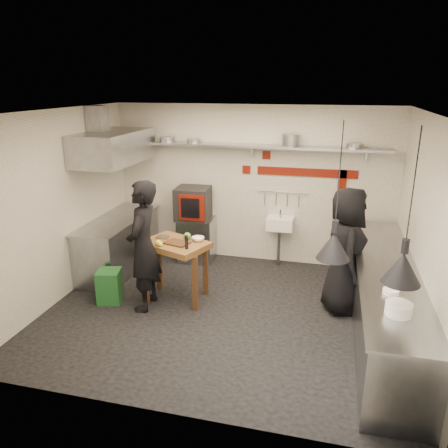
% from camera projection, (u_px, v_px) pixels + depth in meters
% --- Properties ---
extents(floor, '(5.00, 5.00, 0.00)m').
position_uv_depth(floor, '(223.00, 312.00, 6.29)').
color(floor, black).
rests_on(floor, ground).
extents(ceiling, '(5.00, 5.00, 0.00)m').
position_uv_depth(ceiling, '(223.00, 112.00, 5.42)').
color(ceiling, silver).
rests_on(ceiling, floor).
extents(wall_back, '(5.00, 0.04, 2.80)m').
position_uv_depth(wall_back, '(252.00, 185.00, 7.79)').
color(wall_back, silver).
rests_on(wall_back, floor).
extents(wall_front, '(5.00, 0.04, 2.80)m').
position_uv_depth(wall_front, '(166.00, 287.00, 3.92)').
color(wall_front, silver).
rests_on(wall_front, floor).
extents(wall_left, '(0.04, 4.20, 2.80)m').
position_uv_depth(wall_left, '(59.00, 207.00, 6.43)').
color(wall_left, silver).
rests_on(wall_left, floor).
extents(wall_right, '(0.04, 4.20, 2.80)m').
position_uv_depth(wall_right, '(423.00, 234.00, 5.28)').
color(wall_right, silver).
rests_on(wall_right, floor).
extents(red_band_horiz, '(1.70, 0.02, 0.14)m').
position_uv_depth(red_band_horiz, '(307.00, 172.00, 7.47)').
color(red_band_horiz, '#661208').
rests_on(red_band_horiz, wall_back).
extents(red_band_vert, '(0.14, 0.02, 1.10)m').
position_uv_depth(red_band_vert, '(340.00, 202.00, 7.48)').
color(red_band_vert, '#661208').
rests_on(red_band_vert, wall_back).
extents(red_tile_a, '(0.14, 0.02, 0.14)m').
position_uv_depth(red_tile_a, '(267.00, 155.00, 7.55)').
color(red_tile_a, '#661208').
rests_on(red_tile_a, wall_back).
extents(red_tile_b, '(0.14, 0.02, 0.14)m').
position_uv_depth(red_tile_b, '(246.00, 170.00, 7.71)').
color(red_tile_b, '#661208').
rests_on(red_tile_b, wall_back).
extents(back_shelf, '(4.60, 0.34, 0.04)m').
position_uv_depth(back_shelf, '(251.00, 146.00, 7.41)').
color(back_shelf, gray).
rests_on(back_shelf, wall_back).
extents(shelf_bracket_left, '(0.04, 0.06, 0.24)m').
position_uv_depth(shelf_bracket_left, '(151.00, 147.00, 8.01)').
color(shelf_bracket_left, gray).
rests_on(shelf_bracket_left, wall_back).
extents(shelf_bracket_mid, '(0.04, 0.06, 0.24)m').
position_uv_depth(shelf_bracket_mid, '(252.00, 151.00, 7.58)').
color(shelf_bracket_mid, gray).
rests_on(shelf_bracket_mid, wall_back).
extents(shelf_bracket_right, '(0.04, 0.06, 0.24)m').
position_uv_depth(shelf_bracket_right, '(366.00, 155.00, 7.14)').
color(shelf_bracket_right, gray).
rests_on(shelf_bracket_right, wall_back).
extents(pan_far_left, '(0.34, 0.34, 0.09)m').
position_uv_depth(pan_far_left, '(168.00, 139.00, 7.73)').
color(pan_far_left, gray).
rests_on(pan_far_left, back_shelf).
extents(pan_mid_left, '(0.27, 0.27, 0.07)m').
position_uv_depth(pan_mid_left, '(194.00, 141.00, 7.62)').
color(pan_mid_left, gray).
rests_on(pan_mid_left, back_shelf).
extents(stock_pot, '(0.32, 0.32, 0.20)m').
position_uv_depth(stock_pot, '(291.00, 140.00, 7.21)').
color(stock_pot, gray).
rests_on(stock_pot, back_shelf).
extents(pan_right, '(0.26, 0.26, 0.08)m').
position_uv_depth(pan_right, '(354.00, 146.00, 7.00)').
color(pan_right, gray).
rests_on(pan_right, back_shelf).
extents(oven_stand, '(0.65, 0.59, 0.80)m').
position_uv_depth(oven_stand, '(197.00, 239.00, 8.03)').
color(oven_stand, gray).
rests_on(oven_stand, floor).
extents(combi_oven, '(0.61, 0.57, 0.58)m').
position_uv_depth(combi_oven, '(193.00, 203.00, 7.79)').
color(combi_oven, black).
rests_on(combi_oven, oven_stand).
extents(oven_door, '(0.45, 0.05, 0.46)m').
position_uv_depth(oven_door, '(192.00, 208.00, 7.52)').
color(oven_door, '#661208').
rests_on(oven_door, combi_oven).
extents(oven_glass, '(0.32, 0.03, 0.34)m').
position_uv_depth(oven_glass, '(190.00, 208.00, 7.50)').
color(oven_glass, black).
rests_on(oven_glass, oven_door).
extents(hand_sink, '(0.46, 0.34, 0.22)m').
position_uv_depth(hand_sink, '(280.00, 223.00, 7.69)').
color(hand_sink, white).
rests_on(hand_sink, wall_back).
extents(sink_tap, '(0.03, 0.03, 0.14)m').
position_uv_depth(sink_tap, '(280.00, 214.00, 7.64)').
color(sink_tap, gray).
rests_on(sink_tap, hand_sink).
extents(sink_drain, '(0.06, 0.06, 0.66)m').
position_uv_depth(sink_drain, '(279.00, 247.00, 7.79)').
color(sink_drain, gray).
rests_on(sink_drain, floor).
extents(utensil_rail, '(0.90, 0.02, 0.02)m').
position_uv_depth(utensil_rail, '(282.00, 192.00, 7.66)').
color(utensil_rail, gray).
rests_on(utensil_rail, wall_back).
extents(counter_right, '(0.70, 3.80, 0.90)m').
position_uv_depth(counter_right, '(384.00, 301.00, 5.66)').
color(counter_right, gray).
rests_on(counter_right, floor).
extents(counter_right_top, '(0.76, 3.90, 0.03)m').
position_uv_depth(counter_right_top, '(388.00, 268.00, 5.51)').
color(counter_right_top, gray).
rests_on(counter_right_top, counter_right).
extents(plate_stack, '(0.31, 0.31, 0.13)m').
position_uv_depth(plate_stack, '(399.00, 309.00, 4.36)').
color(plate_stack, white).
rests_on(plate_stack, counter_right_top).
extents(small_bowl_right, '(0.21, 0.21, 0.05)m').
position_uv_depth(small_bowl_right, '(391.00, 292.00, 4.81)').
color(small_bowl_right, white).
rests_on(small_bowl_right, counter_right_top).
extents(counter_left, '(0.70, 1.90, 0.90)m').
position_uv_depth(counter_left, '(119.00, 245.00, 7.62)').
color(counter_left, gray).
rests_on(counter_left, floor).
extents(counter_left_top, '(0.76, 2.00, 0.03)m').
position_uv_depth(counter_left_top, '(117.00, 219.00, 7.47)').
color(counter_left_top, gray).
rests_on(counter_left_top, counter_left).
extents(extractor_hood, '(0.78, 1.60, 0.50)m').
position_uv_depth(extractor_hood, '(114.00, 147.00, 7.08)').
color(extractor_hood, gray).
rests_on(extractor_hood, ceiling).
extents(hood_duct, '(0.28, 0.28, 0.50)m').
position_uv_depth(hood_duct, '(98.00, 121.00, 7.01)').
color(hood_duct, gray).
rests_on(hood_duct, ceiling).
extents(green_bin, '(0.41, 0.41, 0.50)m').
position_uv_depth(green_bin, '(110.00, 286.00, 6.52)').
color(green_bin, '#1F5D28').
rests_on(green_bin, floor).
extents(prep_table, '(1.09, 0.93, 0.92)m').
position_uv_depth(prep_table, '(176.00, 271.00, 6.54)').
color(prep_table, brown).
rests_on(prep_table, floor).
extents(cutting_board, '(0.39, 0.33, 0.02)m').
position_uv_depth(cutting_board, '(177.00, 243.00, 6.33)').
color(cutting_board, '#492B16').
rests_on(cutting_board, prep_table).
extents(pepper_mill, '(0.05, 0.05, 0.20)m').
position_uv_depth(pepper_mill, '(187.00, 242.00, 6.10)').
color(pepper_mill, black).
rests_on(pepper_mill, prep_table).
extents(lemon_a, '(0.10, 0.10, 0.09)m').
position_uv_depth(lemon_a, '(158.00, 243.00, 6.25)').
color(lemon_a, yellow).
rests_on(lemon_a, prep_table).
extents(lemon_b, '(0.08, 0.08, 0.07)m').
position_uv_depth(lemon_b, '(160.00, 244.00, 6.22)').
color(lemon_b, yellow).
rests_on(lemon_b, prep_table).
extents(veg_ball, '(0.13, 0.13, 0.11)m').
position_uv_depth(veg_ball, '(187.00, 236.00, 6.50)').
color(veg_ball, '#518D32').
rests_on(veg_ball, prep_table).
extents(steel_tray, '(0.19, 0.13, 0.03)m').
position_uv_depth(steel_tray, '(163.00, 237.00, 6.56)').
color(steel_tray, gray).
rests_on(steel_tray, prep_table).
extents(bowl, '(0.24, 0.24, 0.06)m').
position_uv_depth(bowl, '(198.00, 239.00, 6.44)').
color(bowl, white).
rests_on(bowl, prep_table).
extents(heat_lamp_near, '(0.44, 0.44, 1.48)m').
position_uv_depth(heat_lamp_near, '(338.00, 193.00, 4.52)').
color(heat_lamp_near, black).
rests_on(heat_lamp_near, ceiling).
extents(heat_lamp_far, '(0.44, 0.44, 1.49)m').
position_uv_depth(heat_lamp_far, '(410.00, 209.00, 3.97)').
color(heat_lamp_far, black).
rests_on(heat_lamp_far, ceiling).
extents(chef_left, '(0.51, 0.73, 1.89)m').
position_uv_depth(chef_left, '(143.00, 246.00, 6.16)').
color(chef_left, black).
rests_on(chef_left, floor).
extents(chef_right, '(0.70, 0.96, 1.81)m').
position_uv_depth(chef_right, '(345.00, 251.00, 6.10)').
color(chef_right, black).
rests_on(chef_right, floor).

